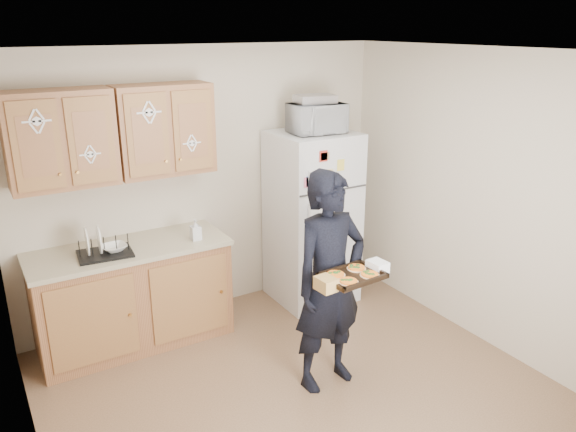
{
  "coord_description": "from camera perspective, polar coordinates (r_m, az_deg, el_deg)",
  "views": [
    {
      "loc": [
        -1.93,
        -2.93,
        2.67
      ],
      "look_at": [
        0.09,
        0.45,
        1.31
      ],
      "focal_mm": 35.0,
      "sensor_mm": 36.0,
      "label": 1
    }
  ],
  "objects": [
    {
      "name": "refrigerator",
      "position": [
        5.53,
        2.46,
        -0.19
      ],
      "size": [
        0.75,
        0.7,
        1.7
      ],
      "primitive_type": "cube",
      "color": "silver",
      "rests_on": "floor"
    },
    {
      "name": "pizza_front_right",
      "position": [
        3.9,
        8.29,
        -5.9
      ],
      "size": [
        0.14,
        0.14,
        0.02
      ],
      "primitive_type": "cylinder",
      "color": "orange",
      "rests_on": "baking_tray"
    },
    {
      "name": "wall_front",
      "position": [
        2.65,
        25.0,
        -15.34
      ],
      "size": [
        3.6,
        0.04,
        2.5
      ],
      "primitive_type": "cube",
      "color": "beige",
      "rests_on": "floor"
    },
    {
      "name": "base_cabinet",
      "position": [
        5.06,
        -15.42,
        -7.98
      ],
      "size": [
        1.6,
        0.6,
        0.86
      ],
      "primitive_type": "cube",
      "color": "brown",
      "rests_on": "floor"
    },
    {
      "name": "floor",
      "position": [
        4.41,
        2.14,
        -18.25
      ],
      "size": [
        3.6,
        3.6,
        0.0
      ],
      "primitive_type": "plane",
      "color": "brown",
      "rests_on": "ground"
    },
    {
      "name": "wall_left",
      "position": [
        3.26,
        -25.56,
        -8.82
      ],
      "size": [
        0.04,
        3.6,
        2.5
      ],
      "primitive_type": "cube",
      "color": "beige",
      "rests_on": "floor"
    },
    {
      "name": "upper_cab_right",
      "position": [
        4.86,
        -12.52,
        8.57
      ],
      "size": [
        0.8,
        0.33,
        0.75
      ],
      "primitive_type": "cube",
      "color": "brown",
      "rests_on": "wall_back"
    },
    {
      "name": "microwave",
      "position": [
        5.25,
        2.93,
        9.88
      ],
      "size": [
        0.52,
        0.37,
        0.27
      ],
      "primitive_type": "imported",
      "rotation": [
        0.0,
        0.0,
        -0.07
      ],
      "color": "silver",
      "rests_on": "refrigerator"
    },
    {
      "name": "upper_cab_left",
      "position": [
        4.67,
        -22.13,
        7.22
      ],
      "size": [
        0.8,
        0.33,
        0.75
      ],
      "primitive_type": "cube",
      "color": "brown",
      "rests_on": "wall_back"
    },
    {
      "name": "foil_pan",
      "position": [
        5.25,
        2.76,
        11.8
      ],
      "size": [
        0.39,
        0.3,
        0.07
      ],
      "primitive_type": "cube",
      "rotation": [
        0.0,
        0.0,
        -0.16
      ],
      "color": "silver",
      "rests_on": "microwave"
    },
    {
      "name": "pizza_front_left",
      "position": [
        3.78,
        6.17,
        -6.63
      ],
      "size": [
        0.14,
        0.14,
        0.02
      ],
      "primitive_type": "cylinder",
      "color": "orange",
      "rests_on": "baking_tray"
    },
    {
      "name": "wall_right",
      "position": [
        4.95,
        20.09,
        1.18
      ],
      "size": [
        0.04,
        3.6,
        2.5
      ],
      "primitive_type": "cube",
      "color": "beige",
      "rests_on": "floor"
    },
    {
      "name": "wall_back",
      "position": [
        5.3,
        -8.34,
        3.29
      ],
      "size": [
        3.6,
        0.04,
        2.5
      ],
      "primitive_type": "cube",
      "color": "beige",
      "rests_on": "floor"
    },
    {
      "name": "baking_tray",
      "position": [
        3.9,
        6.57,
        -6.14
      ],
      "size": [
        0.43,
        0.33,
        0.04
      ],
      "primitive_type": "cube",
      "rotation": [
        0.0,
        0.0,
        0.07
      ],
      "color": "black",
      "rests_on": "person"
    },
    {
      "name": "ceiling",
      "position": [
        3.51,
        2.65,
        16.25
      ],
      "size": [
        3.6,
        3.6,
        0.0
      ],
      "primitive_type": "plane",
      "color": "silver",
      "rests_on": "wall_back"
    },
    {
      "name": "countertop",
      "position": [
        4.88,
        -15.88,
        -3.25
      ],
      "size": [
        1.64,
        0.64,
        0.04
      ],
      "primitive_type": "cube",
      "color": "#B7AF8C",
      "rests_on": "base_cabinet"
    },
    {
      "name": "pizza_back_left",
      "position": [
        3.88,
        4.85,
        -5.93
      ],
      "size": [
        0.14,
        0.14,
        0.02
      ],
      "primitive_type": "cylinder",
      "color": "orange",
      "rests_on": "baking_tray"
    },
    {
      "name": "dish_rack",
      "position": [
        4.73,
        -18.18,
        -2.83
      ],
      "size": [
        0.45,
        0.35,
        0.17
      ],
      "primitive_type": "cube",
      "rotation": [
        0.0,
        0.0,
        -0.09
      ],
      "color": "black",
      "rests_on": "countertop"
    },
    {
      "name": "person",
      "position": [
        4.2,
        4.24,
        -6.7
      ],
      "size": [
        0.65,
        0.45,
        1.7
      ],
      "primitive_type": "imported",
      "rotation": [
        0.0,
        0.0,
        0.07
      ],
      "color": "black",
      "rests_on": "floor"
    },
    {
      "name": "soap_bottle",
      "position": [
        4.87,
        -9.38,
        -1.38
      ],
      "size": [
        0.08,
        0.08,
        0.18
      ],
      "primitive_type": "imported",
      "rotation": [
        0.0,
        0.0,
        0.01
      ],
      "color": "silver",
      "rests_on": "countertop"
    },
    {
      "name": "bowl",
      "position": [
        4.76,
        -17.24,
        -3.1
      ],
      "size": [
        0.21,
        0.21,
        0.05
      ],
      "primitive_type": "imported",
      "rotation": [
        0.0,
        0.0,
        0.09
      ],
      "color": "white",
      "rests_on": "dish_rack"
    },
    {
      "name": "pizza_back_right",
      "position": [
        3.99,
        6.96,
        -5.25
      ],
      "size": [
        0.14,
        0.14,
        0.02
      ],
      "primitive_type": "cylinder",
      "color": "orange",
      "rests_on": "baking_tray"
    },
    {
      "name": "cereal_box",
      "position": [
        6.24,
        5.13,
        -4.76
      ],
      "size": [
        0.2,
        0.07,
        0.32
      ],
      "primitive_type": "cube",
      "color": "#D8C14C",
      "rests_on": "floor"
    }
  ]
}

